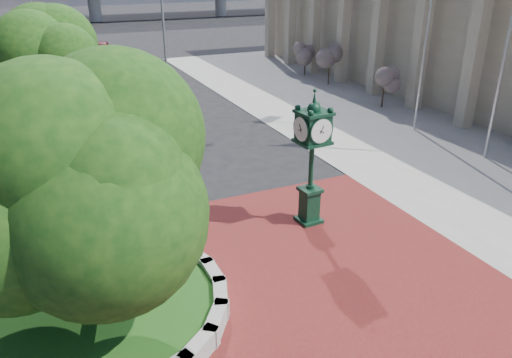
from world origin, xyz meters
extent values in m
plane|color=black|center=(0.00, 0.00, 0.00)|extent=(200.00, 200.00, 0.00)
cube|color=maroon|center=(0.00, -1.00, 0.02)|extent=(12.00, 12.00, 0.04)
cube|color=#9E9B93|center=(16.00, 10.00, 0.02)|extent=(20.00, 50.00, 0.04)
cube|color=#9E9B93|center=(-3.05, -2.54, 0.27)|extent=(1.20, 1.04, 0.54)
cube|color=#9E9B93|center=(-2.38, -1.84, 0.27)|extent=(1.00, 1.22, 0.54)
cube|color=#9E9B93|center=(-1.95, -0.96, 0.27)|extent=(0.71, 1.30, 0.54)
cube|color=#9E9B93|center=(-1.80, 0.00, 0.27)|extent=(0.35, 1.25, 0.54)
cube|color=#9E9B93|center=(-1.95, 0.96, 0.27)|extent=(0.71, 1.30, 0.54)
cube|color=#9E9B93|center=(-2.38, 1.84, 0.27)|extent=(1.00, 1.22, 0.54)
cube|color=#9E9B93|center=(-3.05, 2.54, 0.27)|extent=(1.20, 1.04, 0.54)
cube|color=#9E9B93|center=(-3.91, 3.01, 0.27)|extent=(1.29, 0.76, 0.54)
cylinder|color=#1B4915|center=(-5.00, 0.00, 0.20)|extent=(6.10, 6.10, 0.40)
cube|color=black|center=(16.80, 12.00, 4.00)|extent=(0.30, 40.00, 5.50)
cylinder|color=#9E9B93|center=(5.00, 70.00, 3.00)|extent=(1.80, 1.80, 6.00)
cylinder|color=#38281C|center=(-5.00, 0.00, 1.08)|extent=(0.36, 0.36, 2.17)
sphere|color=#143C10|center=(-5.00, 0.00, 3.73)|extent=(5.20, 5.20, 5.20)
cylinder|color=#38281C|center=(-4.00, 18.00, 0.96)|extent=(0.36, 0.36, 1.92)
sphere|color=#143C10|center=(-4.00, 18.00, 3.25)|extent=(4.40, 4.40, 4.40)
cube|color=black|center=(2.47, 2.10, 0.08)|extent=(0.83, 0.83, 0.16)
cube|color=black|center=(2.47, 2.10, 0.68)|extent=(0.57, 0.57, 1.07)
cube|color=black|center=(2.47, 2.10, 1.24)|extent=(0.73, 0.73, 0.12)
cylinder|color=black|center=(2.47, 2.10, 2.12)|extent=(0.16, 0.16, 1.65)
cube|color=black|center=(2.47, 2.10, 3.44)|extent=(0.93, 0.93, 0.87)
cylinder|color=white|center=(2.51, 1.65, 3.44)|extent=(0.78, 0.11, 0.78)
cylinder|color=white|center=(2.44, 2.56, 3.44)|extent=(0.78, 0.11, 0.78)
cylinder|color=white|center=(2.02, 2.07, 3.44)|extent=(0.11, 0.78, 0.78)
cylinder|color=white|center=(2.93, 2.14, 3.44)|extent=(0.11, 0.78, 0.78)
sphere|color=black|center=(2.47, 2.10, 4.04)|extent=(0.43, 0.43, 0.43)
cone|color=black|center=(2.47, 2.10, 4.36)|extent=(0.17, 0.17, 0.48)
imported|color=#500B17|center=(1.01, 38.00, 0.75)|extent=(2.48, 4.63, 1.50)
cylinder|color=silver|center=(12.96, 4.11, 5.45)|extent=(0.13, 0.13, 10.89)
cylinder|color=silver|center=(12.80, 8.71, 5.14)|extent=(0.12, 0.12, 10.29)
cylinder|color=slate|center=(3.10, 22.67, 4.62)|extent=(0.16, 0.16, 9.23)
cylinder|color=slate|center=(-4.39, 38.62, 4.67)|extent=(0.17, 0.17, 9.33)
cylinder|color=#38281C|center=(14.00, 13.06, 0.60)|extent=(0.10, 0.10, 1.20)
sphere|color=#9E4F8D|center=(14.00, 13.06, 1.60)|extent=(1.20, 1.20, 1.20)
cylinder|color=#38281C|center=(14.31, 19.72, 0.60)|extent=(0.10, 0.10, 1.20)
sphere|color=#9E4F8D|center=(14.31, 19.72, 1.60)|extent=(1.20, 1.20, 1.20)
cylinder|color=#38281C|center=(14.29, 23.23, 0.60)|extent=(0.10, 0.10, 1.20)
sphere|color=#9E4F8D|center=(14.29, 23.23, 1.60)|extent=(1.20, 1.20, 1.20)
camera|label=1|loc=(-5.51, -11.02, 8.31)|focal=35.00mm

